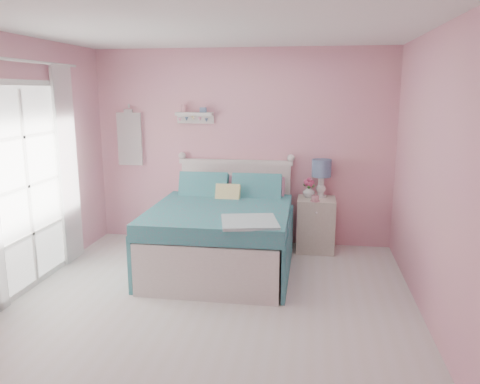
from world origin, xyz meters
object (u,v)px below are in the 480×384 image
(table_lamp, at_px, (321,171))
(nightstand, at_px, (316,224))
(vase, at_px, (309,191))
(bed, at_px, (223,234))
(teacup, at_px, (315,198))

(table_lamp, bearing_deg, nightstand, -117.61)
(vase, bearing_deg, nightstand, -26.19)
(nightstand, height_order, table_lamp, table_lamp)
(nightstand, distance_m, vase, 0.44)
(bed, distance_m, teacup, 1.26)
(table_lamp, xyz_separation_m, vase, (-0.15, -0.05, -0.26))
(vase, bearing_deg, teacup, -68.98)
(table_lamp, xyz_separation_m, teacup, (-0.07, -0.26, -0.31))
(teacup, bearing_deg, table_lamp, 75.03)
(table_lamp, bearing_deg, vase, -163.46)
(nightstand, height_order, vase, vase)
(vase, height_order, teacup, vase)
(teacup, bearing_deg, nightstand, 83.21)
(vase, distance_m, teacup, 0.24)
(table_lamp, height_order, teacup, table_lamp)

